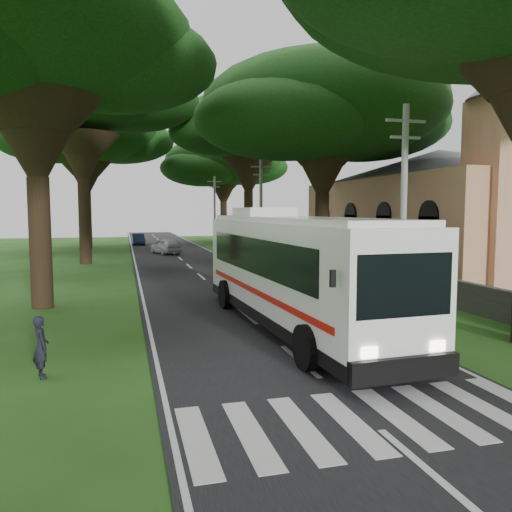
# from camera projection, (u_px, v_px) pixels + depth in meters

# --- Properties ---
(ground) EXTENTS (140.00, 140.00, 0.00)m
(ground) POSITION_uv_depth(u_px,v_px,m) (328.00, 386.00, 11.74)
(ground) COLOR #214914
(ground) RESTS_ON ground
(road) EXTENTS (8.00, 120.00, 0.04)m
(road) POSITION_uv_depth(u_px,v_px,m) (191.00, 268.00, 35.80)
(road) COLOR black
(road) RESTS_ON ground
(crosswalk) EXTENTS (8.00, 3.00, 0.01)m
(crosswalk) POSITION_uv_depth(u_px,v_px,m) (369.00, 421.00, 9.81)
(crosswalk) COLOR silver
(crosswalk) RESTS_ON ground
(property_wall) EXTENTS (0.35, 50.00, 1.20)m
(property_wall) POSITION_uv_depth(u_px,v_px,m) (313.00, 258.00, 37.08)
(property_wall) COLOR #383533
(property_wall) RESTS_ON ground
(church) EXTENTS (14.00, 24.00, 11.60)m
(church) POSITION_uv_depth(u_px,v_px,m) (439.00, 200.00, 36.58)
(church) COLOR tan
(church) RESTS_ON ground
(pole_near) EXTENTS (1.60, 0.24, 8.00)m
(pole_near) POSITION_uv_depth(u_px,v_px,m) (403.00, 209.00, 18.53)
(pole_near) COLOR gray
(pole_near) RESTS_ON ground
(pole_mid) EXTENTS (1.60, 0.24, 8.00)m
(pole_mid) POSITION_uv_depth(u_px,v_px,m) (261.00, 210.00, 37.78)
(pole_mid) COLOR gray
(pole_mid) RESTS_ON ground
(pole_far) EXTENTS (1.60, 0.24, 8.00)m
(pole_far) POSITION_uv_depth(u_px,v_px,m) (215.00, 210.00, 57.04)
(pole_far) COLOR gray
(pole_far) RESTS_ON ground
(tree_l_mida) EXTENTS (12.97, 12.97, 13.99)m
(tree_l_mida) POSITION_uv_depth(u_px,v_px,m) (32.00, 39.00, 20.24)
(tree_l_mida) COLOR black
(tree_l_mida) RESTS_ON ground
(tree_l_midb) EXTENTS (15.25, 15.25, 16.69)m
(tree_l_midb) POSITION_uv_depth(u_px,v_px,m) (81.00, 88.00, 37.49)
(tree_l_midb) COLOR black
(tree_l_midb) RESTS_ON ground
(tree_l_far) EXTENTS (16.36, 16.36, 16.10)m
(tree_l_far) POSITION_uv_depth(u_px,v_px,m) (85.00, 133.00, 54.64)
(tree_l_far) COLOR black
(tree_l_far) RESTS_ON ground
(tree_r_mida) EXTENTS (15.74, 15.74, 13.93)m
(tree_r_mida) POSITION_uv_depth(u_px,v_px,m) (323.00, 111.00, 32.07)
(tree_r_mida) COLOR black
(tree_r_mida) RESTS_ON ground
(tree_r_midb) EXTENTS (14.53, 14.53, 15.61)m
(tree_r_midb) POSITION_uv_depth(u_px,v_px,m) (248.00, 126.00, 49.10)
(tree_r_midb) COLOR black
(tree_r_midb) RESTS_ON ground
(tree_r_far) EXTENTS (15.58, 15.58, 13.97)m
(tree_r_far) POSITION_uv_depth(u_px,v_px,m) (223.00, 162.00, 66.85)
(tree_r_far) COLOR black
(tree_r_far) RESTS_ON ground
(coach_bus) EXTENTS (3.61, 13.37, 3.91)m
(coach_bus) POSITION_uv_depth(u_px,v_px,m) (293.00, 269.00, 17.37)
(coach_bus) COLOR white
(coach_bus) RESTS_ON ground
(distant_car_a) EXTENTS (2.98, 4.67, 1.48)m
(distant_car_a) POSITION_uv_depth(u_px,v_px,m) (166.00, 246.00, 47.14)
(distant_car_a) COLOR #B7B7BC
(distant_car_a) RESTS_ON road
(distant_car_b) EXTENTS (1.61, 4.10, 1.33)m
(distant_car_b) POSITION_uv_depth(u_px,v_px,m) (138.00, 239.00, 59.78)
(distant_car_b) COLOR navy
(distant_car_b) RESTS_ON road
(pedestrian) EXTENTS (0.53, 0.65, 1.55)m
(pedestrian) POSITION_uv_depth(u_px,v_px,m) (41.00, 347.00, 12.30)
(pedestrian) COLOR black
(pedestrian) RESTS_ON ground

